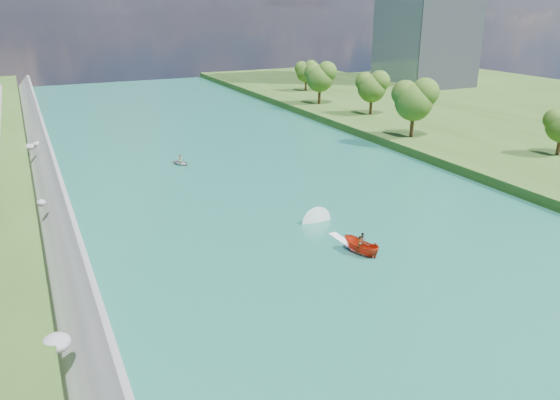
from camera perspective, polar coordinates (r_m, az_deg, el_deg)
ground at (r=51.33m, az=9.96°, el=-7.24°), size 260.00×260.00×0.00m
river_water at (r=67.13m, az=0.20°, el=-0.23°), size 55.00×240.00×0.10m
riprap_bank at (r=60.29m, az=-22.35°, el=-2.42°), size 4.43×236.00×4.29m
trees_east at (r=100.10m, az=15.01°, el=9.62°), size 18.32×138.48×11.57m
motorboat at (r=55.07m, az=7.58°, el=-4.27°), size 3.60×19.00×2.03m
raft at (r=84.07m, az=-10.33°, el=3.91°), size 3.26×3.79×1.48m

